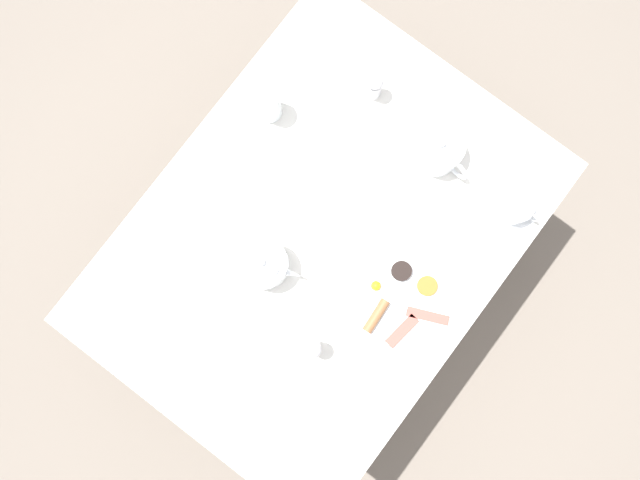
% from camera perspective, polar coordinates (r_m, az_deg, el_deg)
% --- Properties ---
extents(ground_plane, '(8.00, 8.00, 0.00)m').
position_cam_1_polar(ground_plane, '(2.28, 0.00, -1.98)').
color(ground_plane, '#70665B').
extents(table, '(0.86, 1.15, 0.70)m').
position_cam_1_polar(table, '(1.65, 0.00, -0.33)').
color(table, silver).
rests_on(table, ground_plane).
extents(breakfast_plate, '(0.29, 0.29, 0.04)m').
position_cam_1_polar(breakfast_plate, '(1.58, 7.33, -5.50)').
color(breakfast_plate, white).
rests_on(breakfast_plate, table).
extents(teapot_near, '(0.20, 0.12, 0.11)m').
position_cam_1_polar(teapot_near, '(1.54, -5.24, -2.18)').
color(teapot_near, white).
rests_on(teapot_near, table).
extents(teapot_far, '(0.20, 0.12, 0.11)m').
position_cam_1_polar(teapot_far, '(1.61, 10.75, 8.11)').
color(teapot_far, white).
rests_on(teapot_far, table).
extents(teacup_with_saucer_left, '(0.13, 0.13, 0.07)m').
position_cam_1_polar(teacup_with_saucer_left, '(1.64, 17.32, 2.82)').
color(teacup_with_saucer_left, white).
rests_on(teacup_with_saucer_left, table).
extents(water_glass_tall, '(0.07, 0.07, 0.11)m').
position_cam_1_polar(water_glass_tall, '(1.61, -4.77, 12.26)').
color(water_glass_tall, white).
rests_on(water_glass_tall, table).
extents(pepper_grinder, '(0.04, 0.04, 0.11)m').
position_cam_1_polar(pepper_grinder, '(1.63, 5.00, 13.91)').
color(pepper_grinder, '#BCBCC1').
rests_on(pepper_grinder, table).
extents(salt_grinder, '(0.04, 0.04, 0.11)m').
position_cam_1_polar(salt_grinder, '(1.52, -0.67, -9.91)').
color(salt_grinder, '#BCBCC1').
rests_on(salt_grinder, table).
extents(fork_by_plate, '(0.16, 0.10, 0.00)m').
position_cam_1_polar(fork_by_plate, '(1.64, -16.04, -3.30)').
color(fork_by_plate, silver).
rests_on(fork_by_plate, table).
extents(knife_by_plate, '(0.13, 0.17, 0.00)m').
position_cam_1_polar(knife_by_plate, '(1.60, -10.88, -9.24)').
color(knife_by_plate, silver).
rests_on(knife_by_plate, table).
extents(spoon_for_tea, '(0.13, 0.10, 0.00)m').
position_cam_1_polar(spoon_for_tea, '(1.63, -6.24, 7.24)').
color(spoon_for_tea, silver).
rests_on(spoon_for_tea, table).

